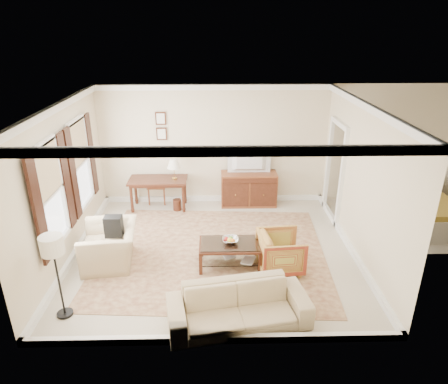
{
  "coord_description": "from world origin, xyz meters",
  "views": [
    {
      "loc": [
        0.04,
        -6.84,
        4.19
      ],
      "look_at": [
        0.2,
        0.3,
        1.15
      ],
      "focal_mm": 32.0,
      "sensor_mm": 36.0,
      "label": 1
    }
  ],
  "objects_px": {
    "writing_desk": "(158,183)",
    "tv": "(250,154)",
    "striped_armchair": "(281,250)",
    "sideboard": "(249,189)",
    "club_armchair": "(109,240)",
    "coffee_table": "(230,248)",
    "sofa": "(239,301)"
  },
  "relations": [
    {
      "from": "writing_desk",
      "to": "striped_armchair",
      "type": "relative_size",
      "value": 1.73
    },
    {
      "from": "sideboard",
      "to": "striped_armchair",
      "type": "height_order",
      "value": "sideboard"
    },
    {
      "from": "striped_armchair",
      "to": "sofa",
      "type": "height_order",
      "value": "sofa"
    },
    {
      "from": "club_armchair",
      "to": "writing_desk",
      "type": "bearing_deg",
      "value": 159.06
    },
    {
      "from": "tv",
      "to": "writing_desk",
      "type": "bearing_deg",
      "value": 3.53
    },
    {
      "from": "coffee_table",
      "to": "tv",
      "type": "bearing_deg",
      "value": 78.1
    },
    {
      "from": "tv",
      "to": "sofa",
      "type": "distance_m",
      "value": 4.38
    },
    {
      "from": "writing_desk",
      "to": "coffee_table",
      "type": "bearing_deg",
      "value": -57.51
    },
    {
      "from": "sideboard",
      "to": "tv",
      "type": "xyz_separation_m",
      "value": [
        0.0,
        -0.02,
        0.91
      ]
    },
    {
      "from": "striped_armchair",
      "to": "club_armchair",
      "type": "bearing_deg",
      "value": 79.77
    },
    {
      "from": "coffee_table",
      "to": "striped_armchair",
      "type": "bearing_deg",
      "value": -9.66
    },
    {
      "from": "writing_desk",
      "to": "coffee_table",
      "type": "height_order",
      "value": "writing_desk"
    },
    {
      "from": "tv",
      "to": "striped_armchair",
      "type": "distance_m",
      "value": 3.01
    },
    {
      "from": "sideboard",
      "to": "tv",
      "type": "bearing_deg",
      "value": -90.0
    },
    {
      "from": "writing_desk",
      "to": "sofa",
      "type": "height_order",
      "value": "sofa"
    },
    {
      "from": "sideboard",
      "to": "club_armchair",
      "type": "xyz_separation_m",
      "value": [
        -2.8,
        -2.56,
        0.07
      ]
    },
    {
      "from": "sideboard",
      "to": "sofa",
      "type": "relative_size",
      "value": 0.65
    },
    {
      "from": "writing_desk",
      "to": "tv",
      "type": "bearing_deg",
      "value": 3.53
    },
    {
      "from": "sofa",
      "to": "club_armchair",
      "type": "bearing_deg",
      "value": 133.15
    },
    {
      "from": "sideboard",
      "to": "tv",
      "type": "relative_size",
      "value": 1.37
    },
    {
      "from": "tv",
      "to": "club_armchair",
      "type": "xyz_separation_m",
      "value": [
        -2.8,
        -2.54,
        -0.83
      ]
    },
    {
      "from": "sofa",
      "to": "sideboard",
      "type": "bearing_deg",
      "value": 73.26
    },
    {
      "from": "striped_armchair",
      "to": "tv",
      "type": "bearing_deg",
      "value": 2.32
    },
    {
      "from": "tv",
      "to": "coffee_table",
      "type": "relative_size",
      "value": 0.88
    },
    {
      "from": "sideboard",
      "to": "club_armchair",
      "type": "height_order",
      "value": "club_armchair"
    },
    {
      "from": "writing_desk",
      "to": "club_armchair",
      "type": "distance_m",
      "value": 2.49
    },
    {
      "from": "sofa",
      "to": "tv",
      "type": "bearing_deg",
      "value": 73.22
    },
    {
      "from": "sideboard",
      "to": "club_armchair",
      "type": "bearing_deg",
      "value": -137.52
    },
    {
      "from": "tv",
      "to": "striped_armchair",
      "type": "xyz_separation_m",
      "value": [
        0.35,
        -2.84,
        -0.93
      ]
    },
    {
      "from": "sideboard",
      "to": "club_armchair",
      "type": "distance_m",
      "value": 3.79
    },
    {
      "from": "club_armchair",
      "to": "coffee_table",
      "type": "bearing_deg",
      "value": 79.52
    },
    {
      "from": "club_armchair",
      "to": "tv",
      "type": "bearing_deg",
      "value": 125.48
    }
  ]
}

